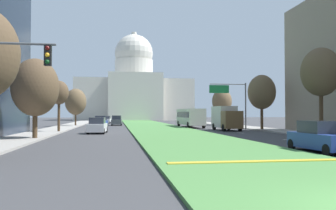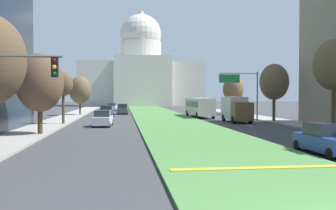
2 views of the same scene
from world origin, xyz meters
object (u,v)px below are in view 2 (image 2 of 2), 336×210
object	(u,v)px
street_tree_right_mid	(334,65)
box_truck_delivery	(236,109)
traffic_light_near_left	(4,86)
street_tree_left_distant	(80,90)
street_tree_left_far	(63,85)
sedan_midblock	(103,119)
overhead_guide_sign	(243,86)
city_bus	(199,106)
capitol_building	(141,73)
sedan_lead_stopped	(326,140)
street_tree_right_distant	(233,89)
street_tree_right_far	(274,82)
sedan_distant	(106,112)
sedan_far_horizon	(123,109)
sedan_very_far	(112,107)
street_tree_left_mid	(40,83)

from	to	relation	value
street_tree_right_mid	box_truck_delivery	distance (m)	15.57
traffic_light_near_left	street_tree_left_distant	xyz separation A→B (m)	(-2.22, 47.54, 0.47)
street_tree_left_far	sedan_midblock	size ratio (longest dim) A/B	1.33
overhead_guide_sign	city_bus	bearing A→B (deg)	116.04
capitol_building	sedan_lead_stopped	size ratio (longest dim) A/B	8.57
street_tree_right_mid	box_truck_delivery	size ratio (longest dim) A/B	1.31
street_tree_right_distant	sedan_lead_stopped	bearing A→B (deg)	-99.88
street_tree_left_far	street_tree_right_far	distance (m)	25.87
street_tree_left_far	box_truck_delivery	xyz separation A→B (m)	(20.99, 1.88, -2.95)
street_tree_right_mid	sedan_midblock	xyz separation A→B (m)	(-20.98, 9.78, -5.25)
sedan_lead_stopped	box_truck_delivery	distance (m)	25.52
capitol_building	overhead_guide_sign	world-z (taller)	capitol_building
overhead_guide_sign	street_tree_right_distant	bearing A→B (deg)	77.80
overhead_guide_sign	sedan_distant	world-z (taller)	overhead_guide_sign
street_tree_right_mid	capitol_building	bearing A→B (deg)	98.21
capitol_building	sedan_far_horizon	bearing A→B (deg)	-96.31
street_tree_right_far	sedan_very_far	world-z (taller)	street_tree_right_far
street_tree_right_mid	street_tree_left_distant	world-z (taller)	street_tree_right_mid
street_tree_left_far	sedan_lead_stopped	xyz separation A→B (m)	(18.46, -23.51, -3.78)
street_tree_left_far	sedan_very_far	bearing A→B (deg)	83.25
capitol_building	sedan_very_far	bearing A→B (deg)	-101.90
sedan_distant	sedan_far_horizon	distance (m)	10.14
sedan_distant	street_tree_right_mid	bearing A→B (deg)	-50.40
box_truck_delivery	sedan_far_horizon	bearing A→B (deg)	123.71
traffic_light_near_left	sedan_very_far	bearing A→B (deg)	87.72
sedan_lead_stopped	street_tree_right_far	bearing A→B (deg)	73.60
street_tree_right_mid	sedan_far_horizon	bearing A→B (deg)	117.89
sedan_lead_stopped	sedan_distant	bearing A→B (deg)	110.99
street_tree_right_distant	city_bus	distance (m)	10.47
sedan_far_horizon	overhead_guide_sign	bearing A→B (deg)	-50.44
street_tree_left_distant	sedan_midblock	world-z (taller)	street_tree_left_distant
capitol_building	street_tree_left_far	size ratio (longest dim) A/B	6.36
capitol_building	box_truck_delivery	distance (m)	75.94
street_tree_right_mid	sedan_distant	bearing A→B (deg)	129.60
street_tree_right_far	sedan_very_far	bearing A→B (deg)	120.43
capitol_building	street_tree_right_far	size ratio (longest dim) A/B	5.26
sedan_lead_stopped	box_truck_delivery	world-z (taller)	box_truck_delivery
traffic_light_near_left	overhead_guide_sign	world-z (taller)	overhead_guide_sign
street_tree_right_far	city_bus	size ratio (longest dim) A/B	0.67
street_tree_right_far	street_tree_left_distant	world-z (taller)	street_tree_right_far
city_bus	sedan_very_far	bearing A→B (deg)	118.90
sedan_midblock	box_truck_delivery	distance (m)	17.01
sedan_midblock	sedan_far_horizon	xyz separation A→B (m)	(2.17, 25.76, 0.03)
street_tree_right_far	sedan_distant	xyz separation A→B (m)	(-21.51, 11.86, -4.20)
city_bus	traffic_light_near_left	bearing A→B (deg)	-112.48
overhead_guide_sign	street_tree_left_far	bearing A→B (deg)	-169.90
street_tree_left_mid	sedan_distant	xyz separation A→B (m)	(4.50, 24.54, -3.60)
sedan_midblock	street_tree_left_distant	bearing A→B (deg)	102.35
sedan_far_horizon	sedan_very_far	world-z (taller)	sedan_far_horizon
street_tree_right_distant	sedan_lead_stopped	size ratio (longest dim) A/B	1.49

